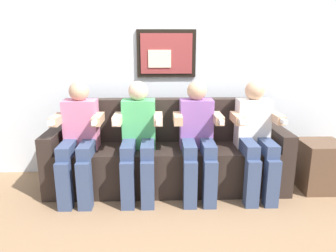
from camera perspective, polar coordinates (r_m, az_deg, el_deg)
The scene contains 8 objects.
ground_plane at distance 3.11m, azimuth 0.09°, elevation -13.31°, with size 6.25×6.25×0.00m, color #8C6B4C.
back_wall_assembly at distance 3.51m, azimuth -0.32°, elevation 12.16°, with size 4.80×0.10×2.60m.
couch at distance 3.28m, azimuth -0.10°, elevation -5.77°, with size 2.40×0.58×0.90m.
person_leftmost at distance 3.11m, azimuth -15.78°, elevation -1.76°, with size 0.46×0.56×1.11m.
person_left_center at distance 3.03m, azimuth -5.36°, elevation -1.72°, with size 0.46×0.56×1.11m.
person_right_center at distance 3.04m, azimuth 5.32°, elevation -1.64°, with size 0.46×0.56×1.11m.
person_rightmost at distance 3.16m, azimuth 15.52°, elevation -1.49°, with size 0.46×0.56×1.11m.
side_table_right at distance 3.59m, azimuth 25.71°, elevation -6.47°, with size 0.40×0.40×0.50m.
Camera 1 is at (-0.09, -2.74, 1.47)m, focal length 33.77 mm.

